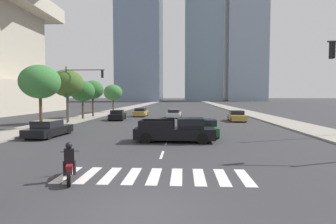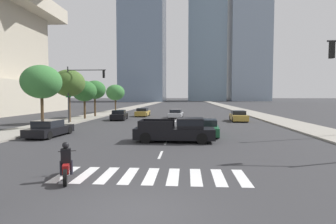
{
  "view_description": "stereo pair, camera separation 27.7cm",
  "coord_description": "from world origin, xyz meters",
  "views": [
    {
      "loc": [
        1.15,
        -7.28,
        3.22
      ],
      "look_at": [
        0.0,
        13.53,
        2.0
      ],
      "focal_mm": 29.3,
      "sensor_mm": 36.0,
      "label": 1
    },
    {
      "loc": [
        1.43,
        -7.26,
        3.22
      ],
      "look_at": [
        0.0,
        13.53,
        2.0
      ],
      "focal_mm": 29.3,
      "sensor_mm": 36.0,
      "label": 2
    }
  ],
  "objects": [
    {
      "name": "sedan_gold_2",
      "position": [
        8.05,
        28.22,
        0.61
      ],
      "size": [
        2.08,
        4.44,
        1.33
      ],
      "rotation": [
        0.0,
        0.0,
        -1.61
      ],
      "color": "#B28E38",
      "rests_on": "ground"
    },
    {
      "name": "lane_divider_center",
      "position": [
        0.0,
        31.53,
        0.0
      ],
      "size": [
        0.14,
        50.0,
        0.01
      ],
      "color": "silver",
      "rests_on": "ground"
    },
    {
      "name": "street_tree_fourth",
      "position": [
        -12.47,
        33.36,
        4.14
      ],
      "size": [
        3.26,
        3.26,
        5.4
      ],
      "color": "#4C3823",
      "rests_on": "sidewalk_west"
    },
    {
      "name": "motorcycle_lead",
      "position": [
        -3.18,
        2.81,
        0.58
      ],
      "size": [
        1.03,
        2.05,
        1.49
      ],
      "rotation": [
        0.0,
        0.0,
        1.94
      ],
      "color": "black",
      "rests_on": "ground"
    },
    {
      "name": "sidewalk_west",
      "position": [
        -13.27,
        30.0,
        0.07
      ],
      "size": [
        4.0,
        260.0,
        0.15
      ],
      "primitive_type": "cube",
      "color": "gray",
      "rests_on": "ground"
    },
    {
      "name": "sedan_black_3",
      "position": [
        -9.49,
        13.71,
        0.6
      ],
      "size": [
        2.19,
        4.62,
        1.32
      ],
      "rotation": [
        0.0,
        0.0,
        1.5
      ],
      "color": "black",
      "rests_on": "ground"
    },
    {
      "name": "sedan_gold_0",
      "position": [
        -5.55,
        35.67,
        0.6
      ],
      "size": [
        1.89,
        4.33,
        1.3
      ],
      "rotation": [
        0.0,
        0.0,
        1.55
      ],
      "color": "#B28E38",
      "rests_on": "ground"
    },
    {
      "name": "sedan_green_5",
      "position": [
        3.04,
        15.12,
        0.6
      ],
      "size": [
        2.05,
        4.3,
        1.3
      ],
      "rotation": [
        0.0,
        0.0,
        -1.62
      ],
      "color": "#1E6038",
      "rests_on": "ground"
    },
    {
      "name": "ground_plane",
      "position": [
        0.0,
        0.0,
        0.0
      ],
      "size": [
        800.0,
        800.0,
        0.0
      ],
      "primitive_type": "plane",
      "color": "#333335"
    },
    {
      "name": "office_tower_center_skyline",
      "position": [
        14.18,
        178.71,
        47.46
      ],
      "size": [
        23.84,
        27.17,
        106.0
      ],
      "color": "#7A93A8",
      "rests_on": "ground"
    },
    {
      "name": "street_tree_nearest",
      "position": [
        -12.47,
        18.16,
        4.56
      ],
      "size": [
        3.76,
        3.76,
        6.03
      ],
      "color": "#4C3823",
      "rests_on": "sidewalk_west"
    },
    {
      "name": "sedan_silver_1",
      "position": [
        -0.18,
        33.26,
        0.58
      ],
      "size": [
        2.12,
        4.41,
        1.25
      ],
      "rotation": [
        0.0,
        0.0,
        1.49
      ],
      "color": "#B7BABF",
      "rests_on": "ground"
    },
    {
      "name": "office_tower_left_skyline",
      "position": [
        -23.46,
        149.41,
        45.76
      ],
      "size": [
        24.27,
        26.0,
        92.58
      ],
      "color": "slate",
      "rests_on": "ground"
    },
    {
      "name": "pickup_truck",
      "position": [
        0.85,
        11.9,
        0.81
      ],
      "size": [
        5.64,
        2.17,
        1.67
      ],
      "rotation": [
        0.0,
        0.0,
        -0.02
      ],
      "color": "black",
      "rests_on": "ground"
    },
    {
      "name": "crosswalk_near",
      "position": [
        -0.0,
        3.53,
        0.0
      ],
      "size": [
        7.65,
        2.36,
        0.01
      ],
      "color": "silver",
      "rests_on": "ground"
    },
    {
      "name": "sedan_black_4",
      "position": [
        -7.64,
        28.92,
        0.62
      ],
      "size": [
        2.15,
        4.38,
        1.34
      ],
      "rotation": [
        0.0,
        0.0,
        1.65
      ],
      "color": "black",
      "rests_on": "ground"
    },
    {
      "name": "street_tree_third",
      "position": [
        -12.47,
        29.17,
        3.88
      ],
      "size": [
        3.29,
        3.29,
        5.14
      ],
      "color": "#4C3823",
      "rests_on": "sidewalk_west"
    },
    {
      "name": "traffic_signal_far",
      "position": [
        -10.5,
        23.16,
        4.52
      ],
      "size": [
        4.7,
        0.28,
        6.4
      ],
      "color": "#333335",
      "rests_on": "sidewalk_west"
    },
    {
      "name": "street_tree_second",
      "position": [
        -12.47,
        24.27,
        4.73
      ],
      "size": [
        3.74,
        3.74,
        6.18
      ],
      "color": "#4C3823",
      "rests_on": "sidewalk_west"
    },
    {
      "name": "street_tree_fifth",
      "position": [
        -12.47,
        45.34,
        3.89
      ],
      "size": [
        3.59,
        3.59,
        5.28
      ],
      "color": "#4C3823",
      "rests_on": "sidewalk_west"
    },
    {
      "name": "sidewalk_east",
      "position": [
        13.27,
        30.0,
        0.07
      ],
      "size": [
        4.0,
        260.0,
        0.15
      ],
      "primitive_type": "cube",
      "color": "gray",
      "rests_on": "ground"
    }
  ]
}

